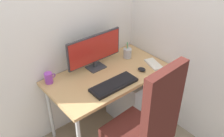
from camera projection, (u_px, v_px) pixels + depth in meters
ground_plane at (109, 126)px, 2.88m from camera, size 8.00×8.00×0.00m
desk at (108, 79)px, 2.52m from camera, size 1.23×0.66×0.72m
office_chair at (146, 127)px, 2.03m from camera, size 0.56×0.58×1.25m
filing_cabinet at (134, 95)px, 2.90m from camera, size 0.46×0.49×0.58m
monitor at (95, 50)px, 2.48m from camera, size 0.63×0.14×0.37m
keyboard at (114, 85)px, 2.31m from camera, size 0.47×0.18×0.03m
mouse at (142, 69)px, 2.53m from camera, size 0.08×0.10×0.03m
pen_holder at (127, 53)px, 2.73m from camera, size 0.09×0.09×0.18m
notebook at (154, 64)px, 2.62m from camera, size 0.17×0.25×0.02m
coffee_mug at (49, 78)px, 2.34m from camera, size 0.11×0.08×0.11m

